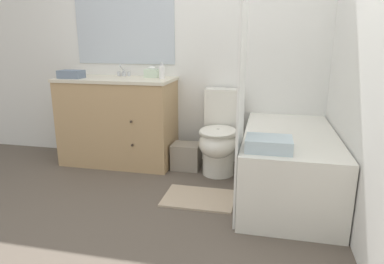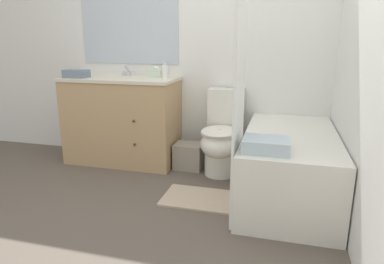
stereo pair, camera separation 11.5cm
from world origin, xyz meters
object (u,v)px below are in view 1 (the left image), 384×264
Objects in this scene: tissue_box at (152,73)px; bath_mat at (199,198)px; bath_towel_folded at (269,144)px; toilet at (219,137)px; wastebasket at (186,156)px; hand_towel_folded at (71,74)px; sink_faucet at (123,73)px; vanity_cabinet at (119,120)px; bathtub at (288,163)px; soap_dispenser at (162,72)px.

tissue_box is 1.37m from bath_mat.
bath_towel_folded is at bearing -42.32° from tissue_box.
bath_mat is at bearing 154.41° from bath_towel_folded.
toilet is 0.40m from wastebasket.
hand_towel_folded reaches higher than toilet.
hand_towel_folded reaches higher than bath_mat.
sink_faucet is 0.33m from tissue_box.
vanity_cabinet reaches higher than bath_mat.
vanity_cabinet is at bearing 175.89° from toilet.
bath_mat is (0.97, -0.68, -0.43)m from vanity_cabinet.
soap_dispenser reaches higher than bathtub.
sink_faucet is 1.87m from bathtub.
hand_towel_folded is (-2.06, 0.31, 0.64)m from bathtub.
vanity_cabinet is 1.71m from bathtub.
vanity_cabinet is 0.68m from soap_dispenser.
hand_towel_folded is (-0.88, -0.12, -0.03)m from soap_dispenser.
sink_faucet reaches higher than wastebasket.
bathtub is (0.61, -0.35, -0.09)m from toilet.
tissue_box reaches higher than hand_towel_folded.
hand_towel_folded is at bearing 157.95° from bath_mat.
bathtub is 2.18m from hand_towel_folded.
sink_faucet reaches higher than bath_mat.
tissue_box is at bearing -8.88° from sink_faucet.
tissue_box is (0.33, 0.13, 0.47)m from vanity_cabinet.
hand_towel_folded is 1.74m from bath_mat.
tissue_box is at bearing 128.52° from bath_mat.
sink_faucet reaches higher than toilet.
soap_dispenser is at bearing 0.58° from vanity_cabinet.
tissue_box is (-1.32, 0.55, 0.65)m from bathtub.
vanity_cabinet reaches higher than bath_towel_folded.
soap_dispenser is at bearing 126.35° from bath_mat.
tissue_box reaches higher than wastebasket.
tissue_box is 1.60m from bath_towel_folded.
soap_dispenser reaches higher than toilet.
bath_mat is (1.38, -0.56, -0.90)m from hand_towel_folded.
hand_towel_folded reaches higher than bathtub.
toilet is 1.55m from hand_towel_folded.
soap_dispenser reaches higher than hand_towel_folded.
wastebasket is 0.89m from tissue_box.
bathtub is 0.61m from bath_towel_folded.
soap_dispenser is (0.14, -0.12, 0.03)m from tissue_box.
vanity_cabinet is 0.59m from tissue_box.
vanity_cabinet is at bearing -179.42° from soap_dispenser.
sink_faucet is at bearing 159.83° from bathtub.
bath_mat is (0.97, -0.86, -0.89)m from sink_faucet.
sink_faucet reaches higher than vanity_cabinet.
sink_faucet is 0.51m from hand_towel_folded.
sink_faucet is 0.18× the size of toilet.
tissue_box reaches higher than bathtub.
wastebasket is 1.95× the size of tissue_box.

